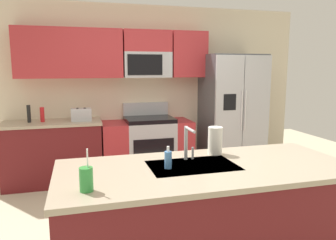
# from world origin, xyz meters

# --- Properties ---
(ground_plane) EXTENTS (9.00, 9.00, 0.00)m
(ground_plane) POSITION_xyz_m (0.00, 0.00, 0.00)
(ground_plane) COLOR beige
(ground_plane) RESTS_ON ground
(kitchen_wall_unit) EXTENTS (5.20, 0.43, 2.60)m
(kitchen_wall_unit) POSITION_xyz_m (-0.14, 2.08, 1.47)
(kitchen_wall_unit) COLOR beige
(kitchen_wall_unit) RESTS_ON ground
(back_counter) EXTENTS (1.35, 0.63, 0.90)m
(back_counter) POSITION_xyz_m (-1.39, 1.80, 0.45)
(back_counter) COLOR maroon
(back_counter) RESTS_ON ground
(range_oven) EXTENTS (1.36, 0.61, 1.10)m
(range_oven) POSITION_xyz_m (-0.02, 1.80, 0.44)
(range_oven) COLOR #B7BABF
(range_oven) RESTS_ON ground
(refrigerator) EXTENTS (0.90, 0.76, 1.85)m
(refrigerator) POSITION_xyz_m (1.35, 1.73, 0.93)
(refrigerator) COLOR #4C4F54
(refrigerator) RESTS_ON ground
(island_counter) EXTENTS (2.28, 1.00, 0.90)m
(island_counter) POSITION_xyz_m (-0.08, -0.73, 0.45)
(island_counter) COLOR maroon
(island_counter) RESTS_ON ground
(toaster) EXTENTS (0.28, 0.16, 0.18)m
(toaster) POSITION_xyz_m (-0.98, 1.75, 0.99)
(toaster) COLOR #B7BABF
(toaster) RESTS_ON back_counter
(pepper_mill) EXTENTS (0.05, 0.05, 0.24)m
(pepper_mill) POSITION_xyz_m (-1.68, 1.80, 1.02)
(pepper_mill) COLOR black
(pepper_mill) RESTS_ON back_counter
(bottle_red) EXTENTS (0.06, 0.06, 0.21)m
(bottle_red) POSITION_xyz_m (-1.51, 1.80, 1.00)
(bottle_red) COLOR red
(bottle_red) RESTS_ON back_counter
(sink_faucet) EXTENTS (0.09, 0.21, 0.28)m
(sink_faucet) POSITION_xyz_m (-0.17, -0.54, 1.07)
(sink_faucet) COLOR #B7BABF
(sink_faucet) RESTS_ON island_counter
(drink_cup_green) EXTENTS (0.08, 0.08, 0.27)m
(drink_cup_green) POSITION_xyz_m (-0.99, -1.01, 0.98)
(drink_cup_green) COLOR green
(drink_cup_green) RESTS_ON island_counter
(soap_dispenser) EXTENTS (0.06, 0.06, 0.17)m
(soap_dispenser) POSITION_xyz_m (-0.38, -0.70, 0.97)
(soap_dispenser) COLOR #4C8CD8
(soap_dispenser) RESTS_ON island_counter
(paper_towel_roll) EXTENTS (0.12, 0.12, 0.24)m
(paper_towel_roll) POSITION_xyz_m (0.12, -0.41, 1.02)
(paper_towel_roll) COLOR white
(paper_towel_roll) RESTS_ON island_counter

